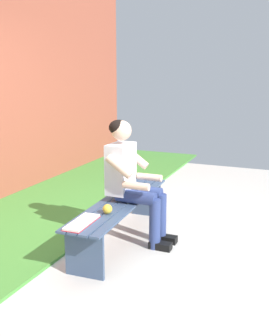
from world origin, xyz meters
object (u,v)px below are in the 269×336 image
object	(u,v)px
bench_near	(121,210)
book_open	(82,223)
person_seated	(132,177)
apple	(107,209)

from	to	relation	value
bench_near	book_open	bearing A→B (deg)	-3.24
person_seated	book_open	distance (m)	0.80
book_open	person_seated	bearing A→B (deg)	167.15
book_open	bench_near	bearing A→B (deg)	174.33
bench_near	book_open	distance (m)	0.71
bench_near	apple	size ratio (longest dim) A/B	20.90
person_seated	book_open	size ratio (longest dim) A/B	2.95
apple	book_open	world-z (taller)	apple
bench_near	apple	xyz separation A→B (m)	(0.40, 0.05, 0.14)
bench_near	book_open	size ratio (longest dim) A/B	4.45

